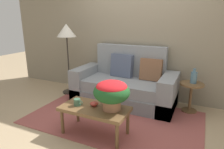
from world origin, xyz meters
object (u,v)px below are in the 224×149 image
(potted_plant, at_px, (112,92))
(coffee_table, at_px, (95,111))
(side_table, at_px, (191,92))
(coffee_mug, at_px, (77,102))
(couch, at_px, (125,86))
(snack_bowl, at_px, (94,104))
(floor_lamp, at_px, (67,35))
(table_vase, at_px, (194,77))

(potted_plant, bearing_deg, coffee_table, -169.14)
(side_table, distance_m, potted_plant, 1.63)
(side_table, distance_m, coffee_mug, 2.00)
(coffee_mug, bearing_deg, coffee_table, 11.43)
(couch, xyz_separation_m, snack_bowl, (0.02, -1.24, 0.12))
(coffee_table, bearing_deg, floor_lamp, 137.94)
(side_table, bearing_deg, snack_bowl, -132.11)
(potted_plant, xyz_separation_m, table_vase, (0.94, 1.33, -0.04))
(table_vase, bearing_deg, snack_bowl, -132.08)
(coffee_table, height_order, snack_bowl, snack_bowl)
(coffee_mug, relative_size, snack_bowl, 1.22)
(couch, height_order, side_table, couch)
(side_table, relative_size, floor_lamp, 0.35)
(snack_bowl, bearing_deg, couch, 90.79)
(couch, bearing_deg, side_table, 4.02)
(coffee_mug, bearing_deg, floor_lamp, 130.91)
(coffee_table, bearing_deg, side_table, 49.27)
(coffee_table, xyz_separation_m, side_table, (1.17, 1.36, -0.00))
(couch, bearing_deg, coffee_mug, -98.90)
(couch, relative_size, floor_lamp, 1.30)
(side_table, relative_size, potted_plant, 1.08)
(snack_bowl, bearing_deg, table_vase, 47.92)
(snack_bowl, bearing_deg, floor_lamp, 138.17)
(snack_bowl, bearing_deg, potted_plant, 2.58)
(side_table, bearing_deg, table_vase, 50.38)
(coffee_mug, bearing_deg, side_table, 44.75)
(coffee_mug, bearing_deg, couch, 81.10)
(couch, height_order, coffee_table, couch)
(side_table, height_order, potted_plant, potted_plant)
(couch, relative_size, table_vase, 7.49)
(coffee_mug, bearing_deg, snack_bowl, 20.79)
(coffee_mug, distance_m, snack_bowl, 0.24)
(coffee_table, distance_m, floor_lamp, 2.04)
(coffee_mug, height_order, snack_bowl, coffee_mug)
(couch, relative_size, snack_bowl, 17.11)
(potted_plant, height_order, snack_bowl, potted_plant)
(coffee_table, height_order, potted_plant, potted_plant)
(side_table, relative_size, snack_bowl, 4.61)
(couch, bearing_deg, floor_lamp, -177.91)
(coffee_table, bearing_deg, couch, 92.00)
(floor_lamp, relative_size, coffee_mug, 10.76)
(coffee_table, bearing_deg, coffee_mug, -168.57)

